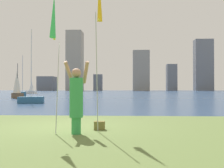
# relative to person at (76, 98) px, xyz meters

# --- Properties ---
(ground) EXTENTS (120.00, 138.00, 0.12)m
(ground) POSITION_rel_person_xyz_m (-0.73, 52.39, -1.03)
(ground) COLOR #5B7038
(person) EXTENTS (0.72, 0.53, 1.98)m
(person) POSITION_rel_person_xyz_m (0.00, 0.00, 0.00)
(person) COLOR green
(person) RESTS_ON ground
(kite_flag_left) EXTENTS (0.16, 0.76, 3.75)m
(kite_flag_left) POSITION_rel_person_xyz_m (-0.54, -0.30, 2.09)
(kite_flag_left) COLOR #B2B2B7
(kite_flag_left) RESTS_ON ground
(kite_flag_right) EXTENTS (0.16, 1.22, 4.68)m
(kite_flag_right) POSITION_rel_person_xyz_m (0.54, 0.78, 2.90)
(kite_flag_right) COLOR #B2B2B7
(kite_flag_right) RESTS_ON ground
(bag) EXTENTS (0.31, 0.22, 0.25)m
(bag) POSITION_rel_person_xyz_m (0.56, 0.72, -0.84)
(bag) COLOR olive
(bag) RESTS_ON ground
(sailboat_2) EXTENTS (1.82, 1.60, 4.18)m
(sailboat_2) POSITION_rel_person_xyz_m (-11.57, 23.34, 0.62)
(sailboat_2) COLOR brown
(sailboat_2) RESTS_ON ground
(sailboat_3) EXTENTS (1.94, 2.65, 6.05)m
(sailboat_3) POSITION_rel_person_xyz_m (-13.80, 30.49, -0.53)
(sailboat_3) COLOR #2D6084
(sailboat_3) RESTS_ON ground
(sailboat_4) EXTENTS (2.77, 1.82, 3.75)m
(sailboat_4) POSITION_rel_person_xyz_m (-18.34, 46.56, 0.28)
(sailboat_4) COLOR white
(sailboat_4) RESTS_ON ground
(sailboat_6) EXTENTS (2.08, 1.26, 5.96)m
(sailboat_6) POSITION_rel_person_xyz_m (-6.17, 13.36, -0.64)
(sailboat_6) COLOR #2D6084
(sailboat_6) RESTS_ON ground
(skyline_tower_0) EXTENTS (6.93, 7.78, 6.26)m
(skyline_tower_0) POSITION_rel_person_xyz_m (-33.11, 105.87, 2.16)
(skyline_tower_0) COLOR slate
(skyline_tower_0) RESTS_ON ground
(skyline_tower_1) EXTENTS (6.72, 7.79, 26.15)m
(skyline_tower_1) POSITION_rel_person_xyz_m (-20.61, 105.72, 12.11)
(skyline_tower_1) COLOR gray
(skyline_tower_1) RESTS_ON ground
(skyline_tower_2) EXTENTS (3.79, 3.50, 7.19)m
(skyline_tower_2) POSITION_rel_person_xyz_m (-10.46, 106.65, 2.63)
(skyline_tower_2) COLOR slate
(skyline_tower_2) RESTS_ON ground
(skyline_tower_3) EXTENTS (7.11, 4.97, 17.44)m
(skyline_tower_3) POSITION_rel_person_xyz_m (8.47, 105.24, 7.75)
(skyline_tower_3) COLOR gray
(skyline_tower_3) RESTS_ON ground
(skyline_tower_4) EXTENTS (4.31, 4.63, 11.75)m
(skyline_tower_4) POSITION_rel_person_xyz_m (22.23, 108.78, 4.90)
(skyline_tower_4) COLOR slate
(skyline_tower_4) RESTS_ON ground
(skyline_tower_5) EXTENTS (7.74, 4.82, 22.56)m
(skyline_tower_5) POSITION_rel_person_xyz_m (36.06, 108.29, 10.31)
(skyline_tower_5) COLOR slate
(skyline_tower_5) RESTS_ON ground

